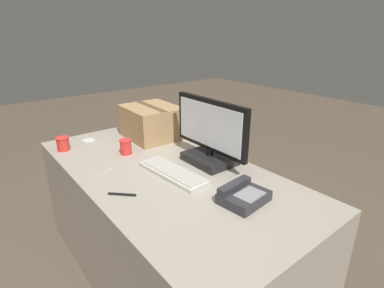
# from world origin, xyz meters

# --- Properties ---
(ground_plane) EXTENTS (12.00, 12.00, 0.00)m
(ground_plane) POSITION_xyz_m (0.00, 0.00, 0.00)
(ground_plane) COLOR brown
(office_desk) EXTENTS (1.80, 0.90, 0.74)m
(office_desk) POSITION_xyz_m (0.00, 0.00, 0.37)
(office_desk) COLOR #A89E8E
(office_desk) RESTS_ON ground_plane
(monitor) EXTENTS (0.57, 0.23, 0.39)m
(monitor) POSITION_xyz_m (0.09, 0.27, 0.90)
(monitor) COLOR black
(monitor) RESTS_ON office_desk
(keyboard) EXTENTS (0.46, 0.17, 0.03)m
(keyboard) POSITION_xyz_m (0.09, -0.01, 0.76)
(keyboard) COLOR beige
(keyboard) RESTS_ON office_desk
(desk_phone) EXTENTS (0.19, 0.23, 0.08)m
(desk_phone) POSITION_xyz_m (0.52, 0.10, 0.77)
(desk_phone) COLOR #2D2D33
(desk_phone) RESTS_ON office_desk
(paper_cup_left) EXTENTS (0.09, 0.09, 0.09)m
(paper_cup_left) POSITION_xyz_m (-0.65, -0.36, 0.79)
(paper_cup_left) COLOR red
(paper_cup_left) RESTS_ON office_desk
(paper_cup_right) EXTENTS (0.08, 0.08, 0.10)m
(paper_cup_right) POSITION_xyz_m (-0.34, -0.06, 0.79)
(paper_cup_right) COLOR red
(paper_cup_right) RESTS_ON office_desk
(spoon) EXTENTS (0.04, 0.16, 0.00)m
(spoon) POSITION_xyz_m (-0.19, -0.25, 0.75)
(spoon) COLOR #B2B2B7
(spoon) RESTS_ON office_desk
(cardboard_box) EXTENTS (0.42, 0.36, 0.23)m
(cardboard_box) POSITION_xyz_m (-0.52, 0.24, 0.86)
(cardboard_box) COLOR tan
(cardboard_box) RESTS_ON office_desk
(pen_marker) EXTENTS (0.11, 0.11, 0.01)m
(pen_marker) POSITION_xyz_m (0.12, -0.32, 0.75)
(pen_marker) COLOR black
(pen_marker) RESTS_ON office_desk
(sticky_note_pad) EXTENTS (0.07, 0.07, 0.01)m
(sticky_note_pad) POSITION_xyz_m (-0.74, -0.17, 0.75)
(sticky_note_pad) COLOR silver
(sticky_note_pad) RESTS_ON office_desk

